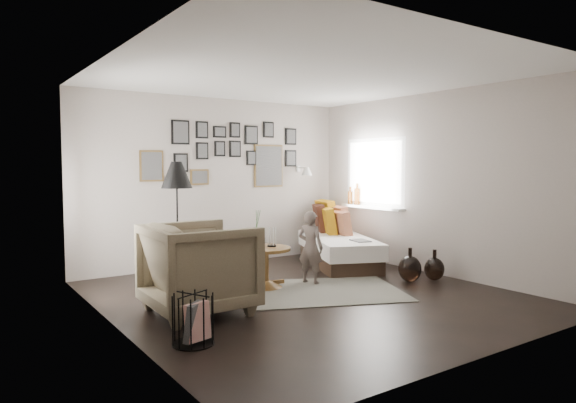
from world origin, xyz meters
TOP-DOWN VIEW (x-y plane):
  - ground at (0.00, 0.00)m, footprint 4.80×4.80m
  - wall_back at (0.00, 2.40)m, footprint 4.50×0.00m
  - wall_front at (0.00, -2.40)m, footprint 4.50×0.00m
  - wall_left at (-2.25, 0.00)m, footprint 0.00×4.80m
  - wall_right at (2.25, 0.00)m, footprint 0.00×4.80m
  - ceiling at (0.00, 0.00)m, footprint 4.80×4.80m
  - door_left at (-2.23, 1.20)m, footprint 0.00×2.14m
  - window_right at (2.18, 1.34)m, footprint 0.15×1.32m
  - gallery_wall at (0.29, 2.38)m, footprint 2.74×0.03m
  - wall_sconce at (1.55, 2.13)m, footprint 0.18×0.36m
  - rug at (0.23, 0.06)m, footprint 2.36×2.05m
  - pedestal_table at (-0.22, 0.63)m, footprint 0.66×0.66m
  - vase at (-0.30, 0.65)m, footprint 0.19×0.19m
  - candles at (-0.11, 0.63)m, footprint 0.11×0.11m
  - daybed at (1.54, 1.35)m, footprint 1.55×2.14m
  - magazine_on_daybed at (1.48, 0.71)m, footprint 0.28×0.34m
  - armchair at (-1.37, 0.08)m, footprint 1.07×1.05m
  - armchair_cushion at (-1.34, 0.13)m, footprint 0.46×0.47m
  - floor_lamp at (-1.23, 1.01)m, footprint 0.37×0.37m
  - magazine_basket at (-1.83, -0.78)m, footprint 0.47×0.47m
  - demijohn_large at (1.55, -0.19)m, footprint 0.31×0.31m
  - demijohn_small at (1.90, -0.31)m, footprint 0.27×0.27m
  - child at (0.40, 0.49)m, footprint 0.36×0.42m

SIDE VIEW (x-z plane):
  - ground at x=0.00m, z-range 0.00..0.00m
  - rug at x=0.23m, z-range 0.00..0.01m
  - demijohn_small at x=1.90m, z-range -0.05..0.37m
  - demijohn_large at x=1.55m, z-range -0.05..0.41m
  - magazine_basket at x=-1.83m, z-range 0.00..0.44m
  - pedestal_table at x=-0.22m, z-range -0.02..0.50m
  - daybed at x=1.54m, z-range -0.18..0.79m
  - magazine_on_daybed at x=1.48m, z-range 0.45..0.46m
  - armchair_cushion at x=-1.34m, z-range 0.38..0.58m
  - armchair at x=-1.37m, z-range 0.00..0.96m
  - child at x=0.40m, z-range 0.00..0.96m
  - candles at x=-0.11m, z-range 0.52..0.76m
  - vase at x=-0.30m, z-range 0.43..0.90m
  - window_right at x=2.18m, z-range 0.28..1.58m
  - door_left at x=-2.23m, z-range -0.02..2.12m
  - wall_back at x=0.00m, z-range -0.95..3.55m
  - wall_front at x=0.00m, z-range -0.95..3.55m
  - wall_left at x=-2.25m, z-range -1.10..3.70m
  - wall_right at x=2.25m, z-range -1.10..3.70m
  - floor_lamp at x=-1.23m, z-range 0.58..2.18m
  - wall_sconce at x=1.55m, z-range 1.38..1.54m
  - gallery_wall at x=0.29m, z-range 1.20..2.28m
  - ceiling at x=0.00m, z-range 2.60..2.60m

